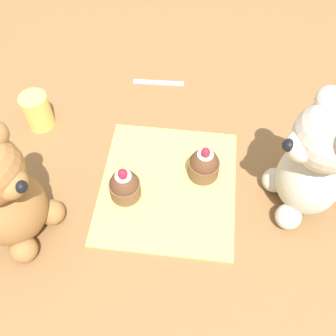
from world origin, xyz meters
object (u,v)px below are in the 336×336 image
cupcake_near_cream_bear (204,165)px  cupcake_near_tan_bear (125,186)px  teddy_bear_cream (315,164)px  teaspoon (159,82)px  teddy_bear_tan (5,196)px  juice_glass (37,111)px

cupcake_near_cream_bear → cupcake_near_tan_bear: 0.14m
teddy_bear_cream → cupcake_near_cream_bear: 0.18m
cupcake_near_tan_bear → teaspoon: bearing=176.2°
teddy_bear_tan → juice_glass: 0.24m
teddy_bear_cream → cupcake_near_cream_bear: bearing=-118.9°
teddy_bear_cream → teddy_bear_tan: teddy_bear_cream is taller
cupcake_near_cream_bear → cupcake_near_tan_bear: (0.06, -0.13, 0.00)m
teddy_bear_cream → teaspoon: bearing=-150.0°
teddy_bear_cream → teddy_bear_tan: size_ratio=1.03×
teddy_bear_tan → cupcake_near_tan_bear: (-0.08, 0.15, -0.07)m
juice_glass → teaspoon: bearing=123.6°
cupcake_near_tan_bear → juice_glass: (-0.14, -0.20, 0.01)m
cupcake_near_tan_bear → teddy_bear_tan: bearing=-61.5°
teddy_bear_cream → juice_glass: (-0.12, -0.49, -0.07)m
juice_glass → teaspoon: (-0.14, 0.21, -0.03)m
teddy_bear_cream → teaspoon: 0.40m
teddy_bear_cream → cupcake_near_tan_bear: 0.30m
teddy_bear_tan → cupcake_near_tan_bear: teddy_bear_tan is taller
teddy_bear_cream → teaspoon: size_ratio=2.08×
cupcake_near_cream_bear → juice_glass: size_ratio=0.95×
juice_glass → teaspoon: 0.26m
cupcake_near_cream_bear → teaspoon: (-0.23, -0.11, -0.03)m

